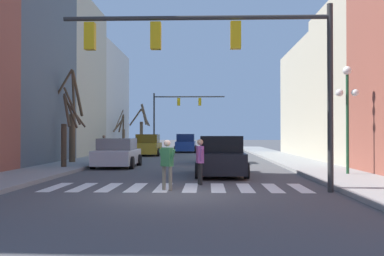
{
  "coord_description": "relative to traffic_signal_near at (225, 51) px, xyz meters",
  "views": [
    {
      "loc": [
        0.99,
        -13.16,
        1.78
      ],
      "look_at": [
        -0.4,
        28.84,
        2.33
      ],
      "focal_mm": 42.0,
      "sensor_mm": 36.0,
      "label": 1
    }
  ],
  "objects": [
    {
      "name": "pedestrian_crossing_street",
      "position": [
        -0.8,
        1.9,
        -3.4
      ],
      "size": [
        0.28,
        0.69,
        1.6
      ],
      "rotation": [
        0.0,
        0.0,
        1.78
      ],
      "color": "black",
      "rests_on": "ground_plane"
    },
    {
      "name": "street_tree_left_mid",
      "position": [
        -7.49,
        33.54,
        -1.86
      ],
      "size": [
        2.42,
        2.82,
        4.86
      ],
      "color": "brown",
      "rests_on": "sidewalk_left"
    },
    {
      "name": "ground_plane",
      "position": [
        -1.56,
        -0.68,
        -4.35
      ],
      "size": [
        240.0,
        240.0,
        0.0
      ],
      "primitive_type": "plane",
      "color": "#4C4C4F"
    },
    {
      "name": "car_at_intersection",
      "position": [
        0.22,
        13.99,
        -3.63
      ],
      "size": [
        2.1,
        4.53,
        1.53
      ],
      "rotation": [
        0.0,
        0.0,
        1.57
      ],
      "color": "white",
      "rests_on": "ground_plane"
    },
    {
      "name": "car_parked_right_near",
      "position": [
        -5.35,
        9.97,
        -3.62
      ],
      "size": [
        2.2,
        4.13,
        1.54
      ],
      "rotation": [
        0.0,
        0.0,
        1.57
      ],
      "color": "silver",
      "rests_on": "ground_plane"
    },
    {
      "name": "car_parked_left_mid",
      "position": [
        -5.39,
        22.79,
        -3.54
      ],
      "size": [
        2.13,
        4.28,
        1.75
      ],
      "rotation": [
        0.0,
        0.0,
        1.57
      ],
      "color": "#A38423",
      "rests_on": "ground_plane"
    },
    {
      "name": "pedestrian_near_right_corner",
      "position": [
        -1.82,
        0.31,
        -3.41
      ],
      "size": [
        0.6,
        0.48,
        1.59
      ],
      "rotation": [
        0.0,
        0.0,
        2.5
      ],
      "color": "#7A705B",
      "rests_on": "ground_plane"
    },
    {
      "name": "traffic_signal_near",
      "position": [
        0.0,
        0.0,
        0.0
      ],
      "size": [
        8.34,
        0.28,
        5.77
      ],
      "color": "#2D2D2D",
      "rests_on": "ground_plane"
    },
    {
      "name": "street_tree_left_near",
      "position": [
        -8.45,
        27.7,
        -2.43
      ],
      "size": [
        1.05,
        2.5,
        3.9
      ],
      "color": "brown",
      "rests_on": "sidewalk_left"
    },
    {
      "name": "car_driving_away_lane",
      "position": [
        0.04,
        5.44,
        -3.56
      ],
      "size": [
        2.14,
        4.8,
        1.69
      ],
      "rotation": [
        0.0,
        0.0,
        1.57
      ],
      "color": "black",
      "rests_on": "ground_plane"
    },
    {
      "name": "street_tree_right_near",
      "position": [
        -7.52,
        8.15,
        -2.48
      ],
      "size": [
        1.17,
        1.13,
        3.96
      ],
      "color": "#473828",
      "rests_on": "sidewalk_left"
    },
    {
      "name": "building_row_left",
      "position": [
        -12.36,
        13.72,
        1.69
      ],
      "size": [
        6.0,
        43.21,
        13.67
      ],
      "color": "#934C3D",
      "rests_on": "ground_plane"
    },
    {
      "name": "crosswalk_stripes",
      "position": [
        -1.56,
        1.0,
        -4.34
      ],
      "size": [
        8.55,
        2.6,
        0.01
      ],
      "color": "white",
      "rests_on": "ground_plane"
    },
    {
      "name": "pedestrian_waiting_at_curb",
      "position": [
        -7.31,
        15.31,
        -3.28
      ],
      "size": [
        0.31,
        0.65,
        1.54
      ],
      "rotation": [
        0.0,
        0.0,
        1.24
      ],
      "color": "black",
      "rests_on": "sidewalk_left"
    },
    {
      "name": "street_tree_right_far",
      "position": [
        -8.51,
        12.26,
        -1.86
      ],
      "size": [
        2.24,
        1.78,
        5.45
      ],
      "color": "brown",
      "rests_on": "sidewalk_left"
    },
    {
      "name": "street_lamp_right_corner",
      "position": [
        5.19,
        4.72,
        -1.08
      ],
      "size": [
        0.95,
        0.36,
        4.41
      ],
      "color": "#1E4C2D",
      "rests_on": "sidewalk_right"
    },
    {
      "name": "car_driving_toward_lane",
      "position": [
        -2.61,
        29.49,
        -3.53
      ],
      "size": [
        2.06,
        4.3,
        1.77
      ],
      "rotation": [
        0.0,
        0.0,
        -1.57
      ],
      "color": "navy",
      "rests_on": "ground_plane"
    },
    {
      "name": "traffic_signal_far",
      "position": [
        -4.02,
        34.93,
        0.23
      ],
      "size": [
        7.78,
        0.28,
        6.23
      ],
      "color": "#2D2D2D",
      "rests_on": "ground_plane"
    }
  ]
}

